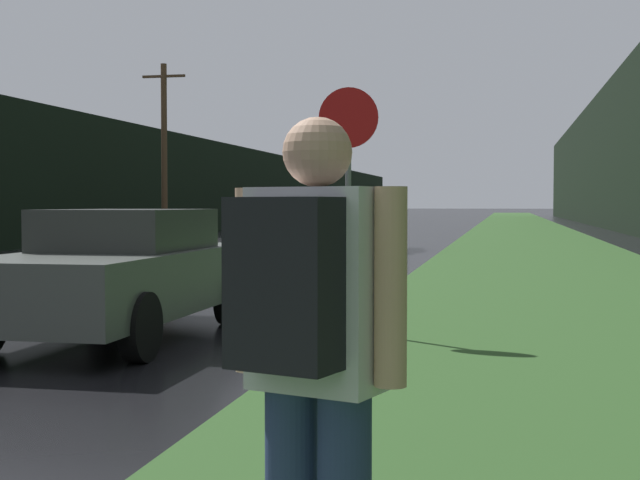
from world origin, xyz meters
TOP-DOWN VIEW (x-y plane):
  - grass_verge at (7.59, 40.00)m, footprint 6.00×240.00m
  - lane_stripe_c at (0.00, 15.91)m, footprint 0.12×3.00m
  - lane_stripe_d at (0.00, 22.91)m, footprint 0.12×3.00m
  - lane_stripe_e at (0.00, 29.91)m, footprint 0.12×3.00m
  - treeline_far_side at (-10.59, 50.00)m, footprint 2.00×140.00m
  - utility_pole_far at (-6.91, 35.52)m, footprint 1.80×0.24m
  - stop_sign at (4.80, 11.96)m, footprint 0.72×0.07m
  - hitchhiker_with_backpack at (6.03, 4.35)m, footprint 0.61×0.52m
  - car_passing_near at (2.30, 11.09)m, footprint 1.92×4.58m
  - car_passing_far at (2.30, 31.08)m, footprint 1.92×4.23m

SIDE VIEW (x-z plane):
  - lane_stripe_c at x=0.00m, z-range 0.00..0.01m
  - lane_stripe_d at x=0.00m, z-range 0.00..0.01m
  - lane_stripe_e at x=0.00m, z-range 0.00..0.01m
  - grass_verge at x=7.59m, z-range 0.00..0.02m
  - car_passing_near at x=2.30m, z-range 0.02..1.50m
  - car_passing_far at x=2.30m, z-range 0.00..1.53m
  - hitchhiker_with_backpack at x=6.03m, z-range 0.13..1.97m
  - stop_sign at x=4.80m, z-range 0.36..3.29m
  - treeline_far_side at x=-10.59m, z-range 0.00..5.14m
  - utility_pole_far at x=-6.91m, z-range 0.13..7.32m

